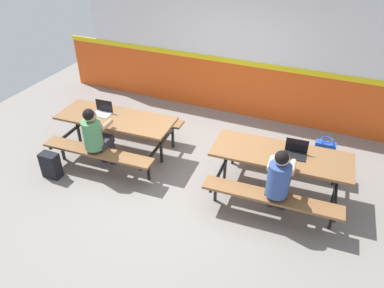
# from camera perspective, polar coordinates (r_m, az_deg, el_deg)

# --- Properties ---
(ground_plane) EXTENTS (10.00, 10.00, 0.02)m
(ground_plane) POSITION_cam_1_polar(r_m,az_deg,el_deg) (6.18, -0.20, -4.60)
(ground_plane) COLOR gray
(accent_backdrop) EXTENTS (8.00, 0.14, 2.60)m
(accent_backdrop) POSITION_cam_1_polar(r_m,az_deg,el_deg) (7.54, 7.08, 13.41)
(accent_backdrop) COLOR #E55119
(accent_backdrop) RESTS_ON ground
(picnic_table_left) EXTENTS (2.05, 1.64, 0.74)m
(picnic_table_left) POSITION_cam_1_polar(r_m,az_deg,el_deg) (6.47, -11.65, 2.84)
(picnic_table_left) COLOR brown
(picnic_table_left) RESTS_ON ground
(picnic_table_right) EXTENTS (2.05, 1.64, 0.74)m
(picnic_table_right) POSITION_cam_1_polar(r_m,az_deg,el_deg) (5.59, 13.52, -2.83)
(picnic_table_right) COLOR brown
(picnic_table_right) RESTS_ON ground
(student_nearer) EXTENTS (0.37, 0.53, 1.21)m
(student_nearer) POSITION_cam_1_polar(r_m,az_deg,el_deg) (6.04, -14.73, 1.41)
(student_nearer) COLOR #2D2D38
(student_nearer) RESTS_ON ground
(student_further) EXTENTS (0.37, 0.53, 1.21)m
(student_further) POSITION_cam_1_polar(r_m,az_deg,el_deg) (5.06, 13.35, -5.28)
(student_further) COLOR #2D2D38
(student_further) RESTS_ON ground
(laptop_silver) EXTENTS (0.33, 0.24, 0.22)m
(laptop_silver) POSITION_cam_1_polar(r_m,az_deg,el_deg) (6.53, -13.72, 4.97)
(laptop_silver) COLOR silver
(laptop_silver) RESTS_ON picnic_table_left
(laptop_dark) EXTENTS (0.33, 0.24, 0.22)m
(laptop_dark) POSITION_cam_1_polar(r_m,az_deg,el_deg) (5.50, 15.78, -1.22)
(laptop_dark) COLOR black
(laptop_dark) RESTS_ON picnic_table_right
(backpack_dark) EXTENTS (0.30, 0.22, 0.44)m
(backpack_dark) POSITION_cam_1_polar(r_m,az_deg,el_deg) (6.41, -21.04, -3.10)
(backpack_dark) COLOR black
(backpack_dark) RESTS_ON ground
(tote_bag_bright) EXTENTS (0.34, 0.21, 0.43)m
(tote_bag_bright) POSITION_cam_1_polar(r_m,az_deg,el_deg) (6.77, 19.86, -0.99)
(tote_bag_bright) COLOR #1E47B2
(tote_bag_bright) RESTS_ON ground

